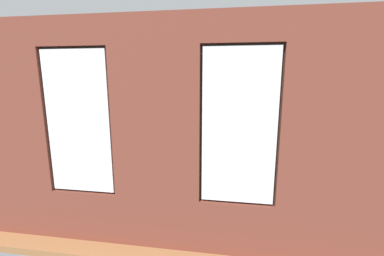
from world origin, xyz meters
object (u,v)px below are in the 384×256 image
object	(u,v)px
potted_plant_by_left_couch	(264,147)
media_console	(98,151)
potted_plant_beside_window_right	(84,183)
couch_by_window	(167,200)
potted_plant_near_tv	(100,157)
couch_left	(290,164)
remote_gray	(186,151)
tv_flatscreen	(97,129)
potted_plant_corner_far_left	(336,190)
coffee_table	(204,153)
table_plant_small	(208,149)
potted_plant_between_couches	(259,187)
potted_plant_foreground_right	(134,125)
cup_ceramic	(220,148)
candle_jar	(204,149)

from	to	relation	value
potted_plant_by_left_couch	media_console	bearing A→B (deg)	13.62
media_console	potted_plant_beside_window_right	bearing A→B (deg)	114.58
couch_by_window	potted_plant_near_tv	world-z (taller)	potted_plant_near_tv
couch_left	remote_gray	size ratio (longest dim) A/B	12.43
tv_flatscreen	potted_plant_beside_window_right	size ratio (longest dim) A/B	1.06
remote_gray	potted_plant_corner_far_left	bearing A→B (deg)	-174.06
coffee_table	potted_plant_by_left_couch	size ratio (longest dim) A/B	3.19
table_plant_small	potted_plant_between_couches	world-z (taller)	potted_plant_between_couches
potted_plant_foreground_right	couch_by_window	bearing A→B (deg)	117.44
cup_ceramic	media_console	bearing A→B (deg)	4.21
media_console	potted_plant_between_couches	bearing A→B (deg)	148.26
couch_by_window	couch_left	world-z (taller)	same
media_console	candle_jar	bearing A→B (deg)	-178.17
potted_plant_foreground_right	tv_flatscreen	bearing A→B (deg)	80.40
potted_plant_by_left_couch	potted_plant_corner_far_left	bearing A→B (deg)	98.46
media_console	potted_plant_by_left_couch	xyz separation A→B (m)	(-4.51, -1.09, 0.02)
cup_ceramic	media_console	size ratio (longest dim) A/B	0.08
remote_gray	tv_flatscreen	bearing A→B (deg)	49.64
tv_flatscreen	candle_jar	bearing A→B (deg)	-178.23
table_plant_small	potted_plant_corner_far_left	distance (m)	3.31
coffee_table	potted_plant_by_left_couch	xyz separation A→B (m)	(-1.62, -1.00, -0.05)
media_console	potted_plant_corner_far_left	xyz separation A→B (m)	(-5.06, 2.62, 0.44)
table_plant_small	potted_plant_by_left_couch	bearing A→B (deg)	-143.22
potted_plant_corner_far_left	potted_plant_beside_window_right	distance (m)	3.86
table_plant_small	potted_plant_near_tv	xyz separation A→B (m)	(2.45, 0.90, -0.07)
cup_ceramic	candle_jar	bearing A→B (deg)	20.23
candle_jar	media_console	world-z (taller)	media_console
remote_gray	potted_plant_beside_window_right	world-z (taller)	potted_plant_beside_window_right
table_plant_small	potted_plant_beside_window_right	bearing A→B (deg)	55.44
table_plant_small	tv_flatscreen	size ratio (longest dim) A/B	0.20
cup_ceramic	coffee_table	bearing A→B (deg)	20.23
remote_gray	potted_plant_by_left_couch	world-z (taller)	potted_plant_by_left_couch
couch_left	cup_ceramic	world-z (taller)	couch_left
media_console	coffee_table	bearing A→B (deg)	-178.17
table_plant_small	potted_plant_near_tv	world-z (taller)	potted_plant_near_tv
tv_flatscreen	media_console	bearing A→B (deg)	90.00
tv_flatscreen	coffee_table	bearing A→B (deg)	-178.23
potted_plant_by_left_couch	potted_plant_corner_far_left	size ratio (longest dim) A/B	0.34
couch_left	cup_ceramic	size ratio (longest dim) A/B	25.84
remote_gray	coffee_table	bearing A→B (deg)	-113.29
potted_plant_between_couches	potted_plant_corner_far_left	xyz separation A→B (m)	(-1.04, 0.13, 0.09)
media_console	potted_plant_corner_far_left	size ratio (longest dim) A/B	0.70
table_plant_small	potted_plant_between_couches	xyz separation A→B (m)	(-1.02, 2.45, 0.13)
couch_left	potted_plant_corner_far_left	xyz separation A→B (m)	(-0.15, 2.21, 0.40)
potted_plant_beside_window_right	potted_plant_foreground_right	bearing A→B (deg)	-78.67
couch_by_window	potted_plant_corner_far_left	xyz separation A→B (m)	(-2.48, 0.08, 0.40)
remote_gray	potted_plant_foreground_right	world-z (taller)	potted_plant_foreground_right
couch_by_window	coffee_table	distance (m)	2.65
couch_by_window	potted_plant_beside_window_right	distance (m)	1.40
potted_plant_corner_far_left	potted_plant_near_tv	bearing A→B (deg)	-20.52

